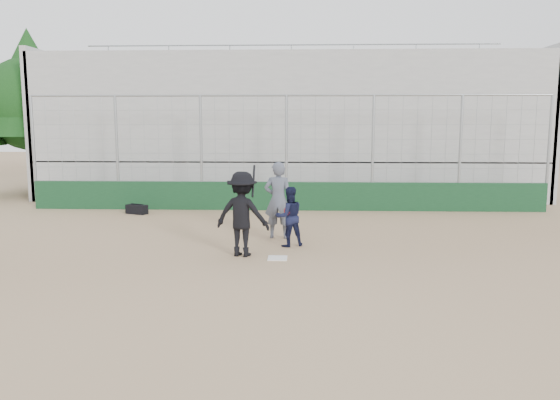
{
  "coord_description": "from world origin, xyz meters",
  "views": [
    {
      "loc": [
        0.54,
        -12.08,
        3.07
      ],
      "look_at": [
        0.0,
        1.4,
        1.15
      ],
      "focal_mm": 35.0,
      "sensor_mm": 36.0,
      "label": 1
    }
  ],
  "objects_px": {
    "catcher_crouched": "(289,226)",
    "umpire": "(278,204)",
    "batter_at_plate": "(242,214)",
    "equipment_bag": "(137,209)"
  },
  "relations": [
    {
      "from": "catcher_crouched",
      "to": "umpire",
      "type": "bearing_deg",
      "value": 107.85
    },
    {
      "from": "catcher_crouched",
      "to": "equipment_bag",
      "type": "height_order",
      "value": "catcher_crouched"
    },
    {
      "from": "batter_at_plate",
      "to": "equipment_bag",
      "type": "height_order",
      "value": "batter_at_plate"
    },
    {
      "from": "batter_at_plate",
      "to": "catcher_crouched",
      "type": "height_order",
      "value": "batter_at_plate"
    },
    {
      "from": "umpire",
      "to": "equipment_bag",
      "type": "height_order",
      "value": "umpire"
    },
    {
      "from": "equipment_bag",
      "to": "umpire",
      "type": "bearing_deg",
      "value": -36.77
    },
    {
      "from": "catcher_crouched",
      "to": "umpire",
      "type": "relative_size",
      "value": 0.56
    },
    {
      "from": "batter_at_plate",
      "to": "catcher_crouched",
      "type": "bearing_deg",
      "value": 42.72
    },
    {
      "from": "batter_at_plate",
      "to": "equipment_bag",
      "type": "xyz_separation_m",
      "value": [
        -4.22,
        5.69,
        -0.82
      ]
    },
    {
      "from": "umpire",
      "to": "equipment_bag",
      "type": "bearing_deg",
      "value": -32.45
    }
  ]
}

